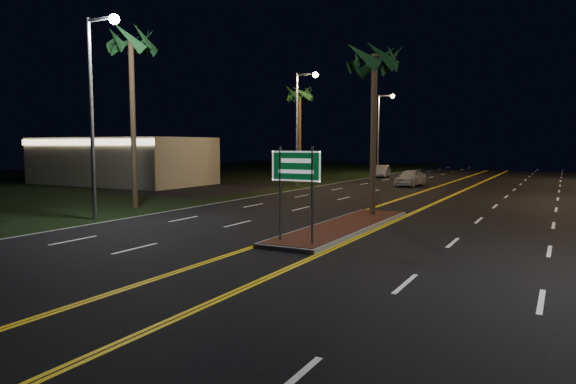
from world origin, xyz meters
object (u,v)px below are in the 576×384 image
Objects in this scene: median_island at (344,227)px; palm_left_far at (300,95)px; commercial_building at (122,161)px; streetlight_left_far at (382,125)px; palm_median at (375,59)px; streetlight_left_mid at (301,116)px; highway_sign at (296,175)px; palm_left_near at (131,44)px; streetlight_left_near at (97,94)px; car_far at (382,170)px; car_near at (410,176)px.

palm_left_far is at bearing 121.36° from median_island.
commercial_building is (-26.00, 12.99, 1.92)m from median_island.
palm_median is (10.61, -33.50, 1.62)m from streetlight_left_far.
streetlight_left_mid is at bearing 14.61° from commercial_building.
palm_median is at bearing 90.00° from highway_sign.
commercial_building is at bearing 138.39° from palm_left_near.
streetlight_left_near is at bearing -90.00° from streetlight_left_far.
palm_median is 1.90× the size of car_far.
palm_left_far is 11.81m from car_near.
car_near is 11.42m from car_far.
palm_left_near reaches higher than streetlight_left_mid.
highway_sign is 0.33× the size of palm_left_near.
streetlight_left_near is at bearing -148.51° from palm_median.
streetlight_left_mid reaches higher than median_island.
car_near is 1.10× the size of car_far.
streetlight_left_mid reaches higher than highway_sign.
commercial_building is at bearing -165.39° from streetlight_left_mid.
streetlight_left_far reaches higher than highway_sign.
commercial_building is 1.67× the size of streetlight_left_mid.
palm_median reaches higher than car_far.
commercial_building is 26.02m from car_far.
car_far is at bearing 72.50° from palm_left_far.
streetlight_left_far is 1.87× the size of car_near.
streetlight_left_far is at bearing 87.00° from palm_left_near.
highway_sign reaches higher than median_island.
streetlight_left_near reaches higher than palm_median.
median_island is 3.20× the size of highway_sign.
car_near is at bearing 38.99° from streetlight_left_mid.
palm_median is at bearing 11.31° from palm_left_near.
palm_median is at bearing -72.42° from streetlight_left_far.
car_near is (-3.42, 19.32, -6.47)m from palm_median.
streetlight_left_near is at bearing -84.79° from palm_left_far.
palm_left_far is at bearing 90.86° from palm_left_near.
commercial_building is at bearing -122.65° from streetlight_left_far.
streetlight_left_near is (-10.61, 1.20, 3.25)m from highway_sign.
streetlight_left_mid is 0.92× the size of palm_left_near.
highway_sign is at bearing -6.47° from streetlight_left_near.
car_far reaches higher than median_island.
palm_left_far is 14.16m from car_far.
palm_median is 20.66m from car_near.
streetlight_left_mid reaches higher than palm_median.
car_far is at bearing 125.26° from car_near.
palm_left_near is (-12.50, -2.50, 1.40)m from palm_median.
palm_left_far is (-12.80, 25.20, 5.34)m from highway_sign.
palm_left_far is (-12.80, 21.00, 7.66)m from median_island.
commercial_building is 19.25m from palm_left_near.
streetlight_left_far is (-10.61, 41.20, 3.25)m from highway_sign.
streetlight_left_mid is at bearing 128.17° from palm_median.
highway_sign is 9.11m from palm_median.
highway_sign is 38.08m from car_far.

